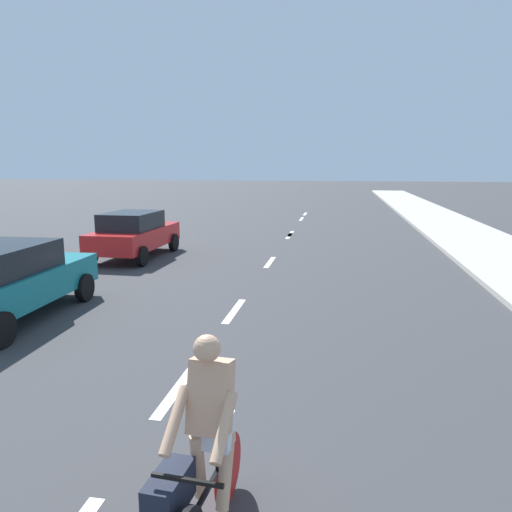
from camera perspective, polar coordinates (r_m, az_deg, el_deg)
name	(u,v)px	position (r m, az deg, el deg)	size (l,w,h in m)	color
ground_plane	(279,250)	(18.08, 2.72, 0.72)	(160.00, 160.00, 0.00)	#38383A
sidewalk_strip	(484,245)	(20.67, 25.28, 1.16)	(3.60, 80.00, 0.14)	#B2ADA3
lane_stripe_2	(178,388)	(7.21, -9.17, -15.10)	(0.16, 1.80, 0.01)	white
lane_stripe_3	(234,311)	(10.58, -2.57, -6.47)	(0.16, 1.80, 0.01)	white
lane_stripe_4	(270,262)	(15.77, 1.65, -0.73)	(0.16, 1.80, 0.01)	white
lane_stripe_5	(289,236)	(21.68, 3.92, 2.39)	(0.16, 1.80, 0.01)	white
lane_stripe_6	(291,234)	(22.35, 4.10, 2.63)	(0.16, 1.80, 0.01)	white
lane_stripe_7	(301,219)	(28.61, 5.38, 4.38)	(0.16, 1.80, 0.01)	white
lane_stripe_8	(305,214)	(31.57, 5.81, 4.96)	(0.16, 1.80, 0.01)	white
cyclist	(201,453)	(4.24, -6.49, -22.10)	(0.63, 1.71, 1.82)	black
parked_car_teal	(3,280)	(11.03, -27.66, -2.50)	(2.12, 4.42, 1.57)	#14727A
parked_car_red	(134,233)	(16.98, -14.18, 2.62)	(1.98, 4.14, 1.57)	red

